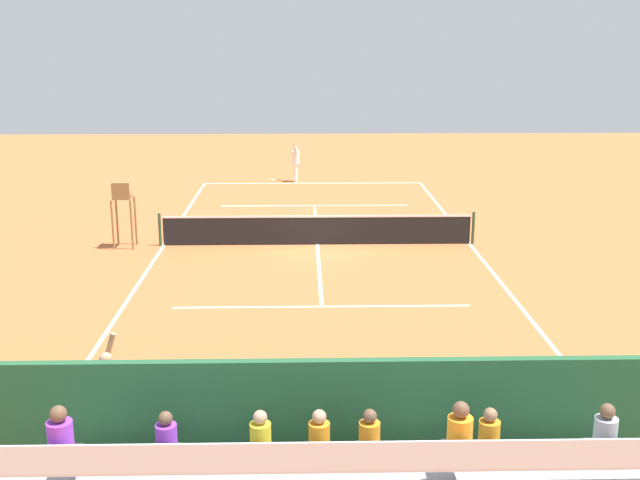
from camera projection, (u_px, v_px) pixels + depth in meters
The scene contains 12 objects.
ground_plane at pixel (317, 245), 25.43m from camera, with size 60.00×60.00×0.00m, color #BC6033.
court_line_markings at pixel (317, 244), 25.46m from camera, with size 10.10×22.20×0.01m.
tennis_net at pixel (317, 230), 25.30m from camera, with size 10.30×0.10×1.07m.
backdrop_wall at pixel (335, 422), 11.63m from camera, with size 18.00×0.16×2.00m, color #235633.
bleacher_stand at pixel (340, 474), 10.37m from camera, with size 9.06×2.40×2.48m.
umpire_chair at pixel (123, 208), 24.76m from camera, with size 0.67×0.67×2.14m.
courtside_bench at pixel (532, 423), 12.52m from camera, with size 1.80×0.40×0.93m.
equipment_bag at pixel (414, 450), 12.45m from camera, with size 0.90×0.36×0.36m, color #B22D2D.
tennis_player at pixel (296, 160), 36.20m from camera, with size 0.41×0.55×1.93m.
tennis_racket at pixel (274, 180), 36.87m from camera, with size 0.58×0.35×0.03m.
tennis_ball_near at pixel (237, 195), 33.29m from camera, with size 0.07×0.07×0.07m, color #CCDB33.
line_judge at pixel (108, 390), 12.64m from camera, with size 0.37×0.54×1.93m.
Camera 1 is at (0.47, 24.56, 6.58)m, focal length 43.70 mm.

